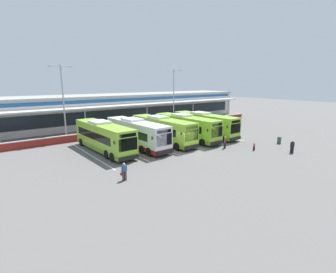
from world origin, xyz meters
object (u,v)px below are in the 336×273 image
(coach_bus_rightmost, at_px, (204,125))
(litter_bin, at_px, (279,140))
(pedestrian_child, at_px, (254,146))
(pedestrian_in_dark_coat, at_px, (292,146))
(coach_bus_centre, at_px, (162,130))
(lamp_post_centre, at_px, (174,94))
(lamp_post_west, at_px, (63,98))
(pedestrian_with_handbag, at_px, (124,171))
(pedestrian_near_bin, at_px, (225,142))
(coach_bus_left_centre, at_px, (136,134))
(coach_bus_right_centre, at_px, (186,128))
(coach_bus_leftmost, at_px, (104,137))

(coach_bus_rightmost, distance_m, litter_bin, 11.37)
(pedestrian_child, bearing_deg, pedestrian_in_dark_coat, -53.28)
(coach_bus_centre, bearing_deg, pedestrian_in_dark_coat, -56.61)
(pedestrian_in_dark_coat, xyz_separation_m, lamp_post_centre, (0.82, 24.28, 5.42))
(lamp_post_west, bearing_deg, pedestrian_with_handbag, -92.02)
(lamp_post_centre, bearing_deg, lamp_post_west, -179.94)
(pedestrian_with_handbag, relative_size, pedestrian_in_dark_coat, 1.00)
(pedestrian_child, height_order, pedestrian_near_bin, pedestrian_near_bin)
(coach_bus_rightmost, distance_m, lamp_post_centre, 11.52)
(coach_bus_left_centre, relative_size, pedestrian_child, 12.15)
(coach_bus_centre, height_order, lamp_post_west, lamp_post_west)
(coach_bus_left_centre, distance_m, litter_bin, 20.18)
(coach_bus_rightmost, height_order, pedestrian_child, coach_bus_rightmost)
(coach_bus_right_centre, distance_m, pedestrian_with_handbag, 17.83)
(pedestrian_near_bin, bearing_deg, coach_bus_centre, 120.74)
(coach_bus_leftmost, xyz_separation_m, coach_bus_rightmost, (16.84, -1.13, 0.00))
(coach_bus_rightmost, relative_size, pedestrian_near_bin, 7.54)
(pedestrian_with_handbag, bearing_deg, coach_bus_centre, 40.08)
(coach_bus_centre, distance_m, coach_bus_rightmost, 8.24)
(lamp_post_west, distance_m, lamp_post_centre, 20.75)
(coach_bus_leftmost, bearing_deg, lamp_post_west, 101.77)
(coach_bus_centre, bearing_deg, litter_bin, -40.12)
(pedestrian_near_bin, relative_size, litter_bin, 1.74)
(coach_bus_centre, xyz_separation_m, pedestrian_child, (6.73, -10.68, -1.24))
(coach_bus_leftmost, bearing_deg, lamp_post_centre, 26.27)
(coach_bus_rightmost, height_order, pedestrian_near_bin, coach_bus_rightmost)
(pedestrian_near_bin, distance_m, lamp_post_west, 23.91)
(coach_bus_right_centre, bearing_deg, lamp_post_west, 144.47)
(coach_bus_rightmost, xyz_separation_m, lamp_post_centre, (1.98, 10.42, 4.50))
(coach_bus_leftmost, distance_m, coach_bus_centre, 8.64)
(coach_bus_leftmost, xyz_separation_m, coach_bus_right_centre, (12.75, -1.22, 0.00))
(lamp_post_west, relative_size, litter_bin, 11.83)
(coach_bus_leftmost, relative_size, coach_bus_left_centre, 1.00)
(coach_bus_leftmost, bearing_deg, coach_bus_centre, -4.96)
(pedestrian_with_handbag, bearing_deg, lamp_post_west, 87.98)
(coach_bus_right_centre, xyz_separation_m, lamp_post_west, (-14.69, 10.49, 4.50))
(coach_bus_leftmost, bearing_deg, coach_bus_left_centre, -8.08)
(coach_bus_left_centre, relative_size, pedestrian_with_handbag, 7.54)
(coach_bus_right_centre, bearing_deg, coach_bus_leftmost, 174.55)
(coach_bus_rightmost, bearing_deg, lamp_post_centre, 79.23)
(coach_bus_leftmost, relative_size, coach_bus_right_centre, 1.00)
(coach_bus_right_centre, distance_m, coach_bus_rightmost, 4.09)
(coach_bus_right_centre, height_order, coach_bus_rightmost, same)
(coach_bus_centre, distance_m, coach_bus_right_centre, 4.17)
(coach_bus_centre, relative_size, lamp_post_centre, 1.11)
(pedestrian_with_handbag, bearing_deg, pedestrian_in_dark_coat, -13.09)
(coach_bus_centre, relative_size, litter_bin, 13.13)
(coach_bus_leftmost, distance_m, coach_bus_right_centre, 12.81)
(coach_bus_left_centre, height_order, litter_bin, coach_bus_left_centre)
(coach_bus_left_centre, relative_size, pedestrian_near_bin, 7.54)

